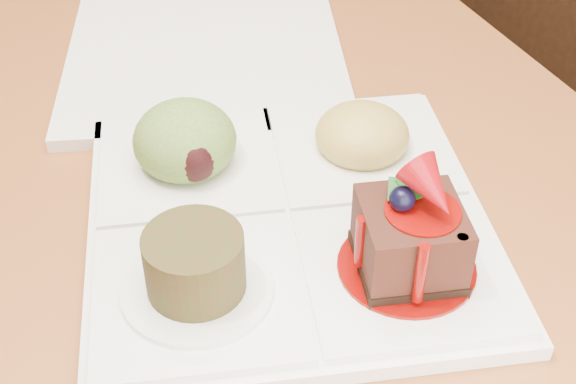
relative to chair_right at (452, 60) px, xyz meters
name	(u,v)px	position (x,y,z in m)	size (l,w,h in m)	color
chair_right	(452,60)	(0.00, 0.00, 0.00)	(0.43, 0.43, 0.89)	black
sampler_plate	(285,202)	(-0.49, -0.51, 0.27)	(0.34, 0.34, 0.11)	white
second_plate	(205,59)	(-0.47, -0.27, 0.25)	(0.26, 0.26, 0.01)	white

